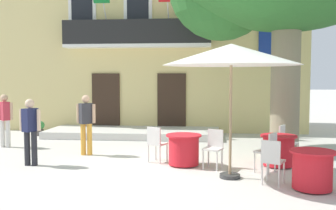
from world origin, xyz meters
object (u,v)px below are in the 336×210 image
at_px(cafe_table_middle, 184,149).
at_px(pedestrian_near_entrance, 86,121).
at_px(cafe_chair_middle_1, 214,146).
at_px(cafe_chair_middle_0, 156,142).
at_px(cafe_table_near_tree, 312,170).
at_px(cafe_chair_front_1, 286,140).
at_px(cafe_chair_front_0, 268,150).
at_px(cafe_umbrella, 231,55).
at_px(pedestrian_by_tree, 30,128).
at_px(cafe_table_front, 278,150).
at_px(ground_planter_left, 40,127).
at_px(pedestrian_mid_plaza, 5,117).
at_px(cafe_chair_near_tree_0, 272,159).

bearing_deg(cafe_table_middle, pedestrian_near_entrance, 160.05).
bearing_deg(cafe_chair_middle_1, cafe_chair_middle_0, 162.54).
bearing_deg(cafe_table_near_tree, cafe_chair_front_1, 89.43).
xyz_separation_m(cafe_table_near_tree, cafe_table_middle, (-2.56, 1.80, 0.00)).
relative_size(cafe_chair_front_0, cafe_chair_front_1, 1.00).
distance_m(cafe_table_near_tree, cafe_umbrella, 2.78).
xyz_separation_m(cafe_table_near_tree, cafe_umbrella, (-1.51, 0.74, 2.22)).
bearing_deg(pedestrian_by_tree, cafe_chair_front_0, -1.66).
bearing_deg(cafe_table_front, pedestrian_by_tree, -175.18).
relative_size(cafe_chair_middle_1, ground_planter_left, 1.67).
distance_m(cafe_table_near_tree, cafe_table_front, 1.96).
bearing_deg(ground_planter_left, cafe_chair_middle_1, -35.39).
height_order(cafe_table_front, cafe_chair_front_0, cafe_chair_front_0).
distance_m(cafe_table_middle, cafe_chair_front_0, 2.01).
bearing_deg(cafe_chair_middle_1, pedestrian_near_entrance, 160.94).
bearing_deg(ground_planter_left, cafe_chair_middle_0, -39.62).
height_order(cafe_table_near_tree, cafe_table_middle, same).
relative_size(cafe_table_near_tree, cafe_chair_front_0, 0.95).
distance_m(pedestrian_near_entrance, pedestrian_mid_plaza, 3.00).
bearing_deg(cafe_table_front, cafe_table_near_tree, -81.70).
bearing_deg(pedestrian_mid_plaza, cafe_table_front, -12.70).
bearing_deg(pedestrian_mid_plaza, cafe_umbrella, -24.05).
xyz_separation_m(cafe_chair_middle_0, pedestrian_near_entrance, (-2.05, 0.75, 0.41)).
distance_m(cafe_chair_near_tree_0, pedestrian_mid_plaza, 8.24).
relative_size(cafe_table_near_tree, cafe_chair_middle_1, 0.95).
bearing_deg(cafe_chair_near_tree_0, cafe_umbrella, 149.21).
bearing_deg(cafe_table_middle, cafe_chair_middle_0, 160.70).
height_order(cafe_chair_middle_1, cafe_table_front, cafe_chair_middle_1).
bearing_deg(cafe_table_front, cafe_chair_middle_1, -167.83).
xyz_separation_m(cafe_table_front, pedestrian_near_entrance, (-5.04, 0.87, 0.55)).
distance_m(cafe_table_front, cafe_chair_front_1, 0.77).
distance_m(cafe_chair_front_1, cafe_umbrella, 3.20).
bearing_deg(cafe_table_near_tree, cafe_table_front, 98.30).
distance_m(cafe_chair_near_tree_0, cafe_chair_middle_0, 3.13).
distance_m(cafe_chair_middle_1, cafe_chair_front_0, 1.25).
bearing_deg(cafe_chair_front_1, cafe_chair_middle_1, -151.22).
bearing_deg(cafe_chair_middle_0, cafe_chair_near_tree_0, -34.90).
relative_size(cafe_chair_front_0, ground_planter_left, 1.67).
distance_m(cafe_chair_front_1, pedestrian_by_tree, 6.42).
bearing_deg(cafe_table_near_tree, cafe_chair_near_tree_0, 159.73).
height_order(cafe_table_near_tree, ground_planter_left, cafe_table_near_tree).
bearing_deg(pedestrian_by_tree, ground_planter_left, 111.79).
xyz_separation_m(cafe_chair_middle_0, pedestrian_mid_plaza, (-4.90, 1.66, 0.39)).
height_order(cafe_table_front, pedestrian_by_tree, pedestrian_by_tree).
bearing_deg(pedestrian_by_tree, cafe_table_middle, 5.74).
height_order(cafe_table_near_tree, cafe_chair_front_1, cafe_chair_front_1).
distance_m(cafe_chair_front_1, ground_planter_left, 8.86).
height_order(cafe_chair_middle_0, cafe_chair_front_1, same).
bearing_deg(pedestrian_by_tree, cafe_chair_middle_0, 11.72).
relative_size(ground_planter_left, pedestrian_by_tree, 0.33).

